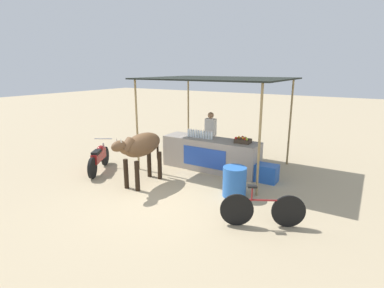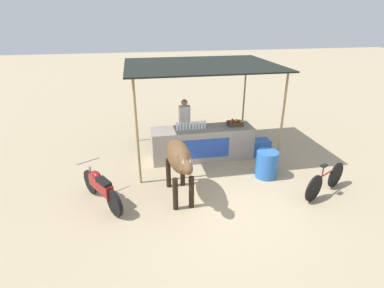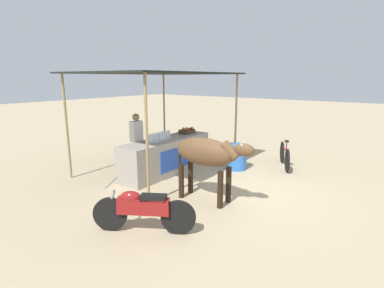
% 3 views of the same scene
% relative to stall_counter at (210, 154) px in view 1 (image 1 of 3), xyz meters
% --- Properties ---
extents(ground_plane, '(60.00, 60.00, 0.00)m').
position_rel_stall_counter_xyz_m(ground_plane, '(0.00, -2.20, -0.48)').
color(ground_plane, tan).
extents(stall_counter, '(3.00, 0.82, 0.96)m').
position_rel_stall_counter_xyz_m(stall_counter, '(0.00, 0.00, 0.00)').
color(stall_counter, '#9E9389').
rests_on(stall_counter, ground).
extents(stall_awning, '(4.20, 3.20, 2.76)m').
position_rel_stall_counter_xyz_m(stall_awning, '(0.00, 0.30, 2.16)').
color(stall_awning, black).
rests_on(stall_awning, ground).
extents(water_bottle_row, '(0.88, 0.07, 0.25)m').
position_rel_stall_counter_xyz_m(water_bottle_row, '(-0.35, -0.05, 0.59)').
color(water_bottle_row, silver).
rests_on(water_bottle_row, stall_counter).
extents(fruit_crate, '(0.44, 0.32, 0.18)m').
position_rel_stall_counter_xyz_m(fruit_crate, '(1.01, 0.05, 0.55)').
color(fruit_crate, '#3F3326').
rests_on(fruit_crate, stall_counter).
extents(vendor_behind_counter, '(0.34, 0.22, 1.65)m').
position_rel_stall_counter_xyz_m(vendor_behind_counter, '(-0.41, 0.75, 0.37)').
color(vendor_behind_counter, '#383842').
rests_on(vendor_behind_counter, ground).
extents(cooler_box, '(0.60, 0.44, 0.48)m').
position_rel_stall_counter_xyz_m(cooler_box, '(1.79, -0.10, -0.24)').
color(cooler_box, blue).
rests_on(cooler_box, ground).
extents(water_barrel, '(0.57, 0.57, 0.74)m').
position_rel_stall_counter_xyz_m(water_barrel, '(1.43, -1.45, -0.11)').
color(water_barrel, blue).
rests_on(water_barrel, ground).
extents(cow, '(0.58, 1.83, 1.44)m').
position_rel_stall_counter_xyz_m(cow, '(-0.99, -2.01, 0.55)').
color(cow, brown).
rests_on(cow, ground).
extents(motorcycle_parked, '(1.02, 1.59, 0.90)m').
position_rel_stall_counter_xyz_m(motorcycle_parked, '(-2.79, -1.88, -0.05)').
color(motorcycle_parked, black).
rests_on(motorcycle_parked, ground).
extents(bicycle_leaning, '(1.49, 0.81, 0.85)m').
position_rel_stall_counter_xyz_m(bicycle_leaning, '(2.48, -2.49, -0.13)').
color(bicycle_leaning, black).
rests_on(bicycle_leaning, ground).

